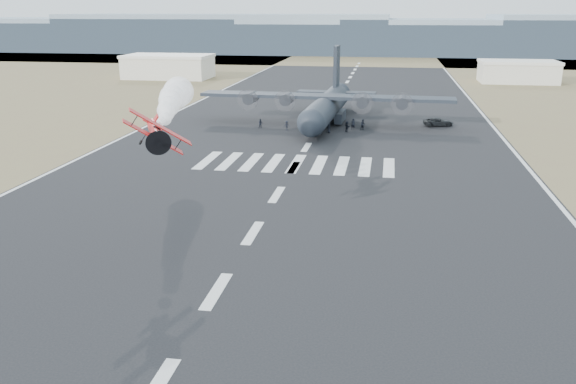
% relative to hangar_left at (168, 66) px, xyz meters
% --- Properties ---
extents(scrub_far, '(500.00, 80.00, 0.00)m').
position_rel_hangar_left_xyz_m(scrub_far, '(52.00, 85.00, -3.41)').
color(scrub_far, '#786344').
rests_on(scrub_far, ground).
extents(runway_markings, '(60.00, 260.00, 0.01)m').
position_rel_hangar_left_xyz_m(runway_markings, '(52.00, -85.00, -3.40)').
color(runway_markings, silver).
rests_on(runway_markings, ground).
extents(ridge_seg_b, '(150.00, 50.00, 15.00)m').
position_rel_hangar_left_xyz_m(ridge_seg_b, '(-78.00, 115.00, 4.09)').
color(ridge_seg_b, gray).
rests_on(ridge_seg_b, ground).
extents(ridge_seg_c, '(150.00, 50.00, 17.00)m').
position_rel_hangar_left_xyz_m(ridge_seg_c, '(-13.00, 115.00, 5.09)').
color(ridge_seg_c, gray).
rests_on(ridge_seg_c, ground).
extents(ridge_seg_d, '(150.00, 50.00, 13.00)m').
position_rel_hangar_left_xyz_m(ridge_seg_d, '(52.00, 115.00, 3.09)').
color(ridge_seg_d, gray).
rests_on(ridge_seg_d, ground).
extents(ridge_seg_e, '(150.00, 50.00, 15.00)m').
position_rel_hangar_left_xyz_m(ridge_seg_e, '(117.00, 115.00, 4.09)').
color(ridge_seg_e, gray).
rests_on(ridge_seg_e, ground).
extents(hangar_left, '(24.50, 14.50, 6.70)m').
position_rel_hangar_left_xyz_m(hangar_left, '(0.00, 0.00, 0.00)').
color(hangar_left, beige).
rests_on(hangar_left, ground).
extents(hangar_right, '(20.50, 12.50, 5.90)m').
position_rel_hangar_left_xyz_m(hangar_right, '(98.00, 5.00, -0.40)').
color(hangar_right, beige).
rests_on(hangar_right, ground).
extents(aerobatic_biplane, '(4.94, 5.43, 4.47)m').
position_rel_hangar_left_xyz_m(aerobatic_biplane, '(44.57, -124.30, 6.25)').
color(aerobatic_biplane, '#B70C22').
extents(smoke_trail, '(7.90, 24.01, 3.67)m').
position_rel_hangar_left_xyz_m(smoke_trail, '(39.34, -104.40, 6.41)').
color(smoke_trail, white).
extents(transport_aircraft, '(43.95, 36.20, 12.70)m').
position_rel_hangar_left_xyz_m(transport_aircraft, '(52.84, -64.53, -0.13)').
color(transport_aircraft, black).
rests_on(transport_aircraft, ground).
extents(support_vehicle, '(5.45, 3.65, 1.39)m').
position_rel_hangar_left_xyz_m(support_vehicle, '(72.22, -64.56, -2.71)').
color(support_vehicle, black).
rests_on(support_vehicle, ground).
extents(crew_a, '(0.80, 0.72, 1.88)m').
position_rel_hangar_left_xyz_m(crew_a, '(57.85, -70.30, -2.47)').
color(crew_a, black).
rests_on(crew_a, ground).
extents(crew_b, '(0.91, 0.73, 1.63)m').
position_rel_hangar_left_xyz_m(crew_b, '(42.37, -71.67, -2.59)').
color(crew_b, black).
rests_on(crew_b, ground).
extents(crew_c, '(1.11, 0.74, 1.58)m').
position_rel_hangar_left_xyz_m(crew_c, '(47.00, -72.65, -2.62)').
color(crew_c, black).
rests_on(crew_c, ground).
extents(crew_d, '(0.99, 0.58, 1.62)m').
position_rel_hangar_left_xyz_m(crew_d, '(51.04, -68.49, -2.60)').
color(crew_d, black).
rests_on(crew_d, ground).
extents(crew_e, '(0.77, 0.93, 1.64)m').
position_rel_hangar_left_xyz_m(crew_e, '(54.13, -73.71, -2.59)').
color(crew_e, black).
rests_on(crew_e, ground).
extents(crew_f, '(1.33, 1.70, 1.80)m').
position_rel_hangar_left_xyz_m(crew_f, '(57.00, -72.45, -2.51)').
color(crew_f, black).
rests_on(crew_f, ground).
extents(crew_g, '(0.56, 0.65, 1.69)m').
position_rel_hangar_left_xyz_m(crew_g, '(50.45, -71.42, -2.57)').
color(crew_g, black).
rests_on(crew_g, ground).
extents(crew_h, '(1.03, 0.86, 1.82)m').
position_rel_hangar_left_xyz_m(crew_h, '(59.53, -70.42, -2.50)').
color(crew_h, black).
rests_on(crew_h, ground).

